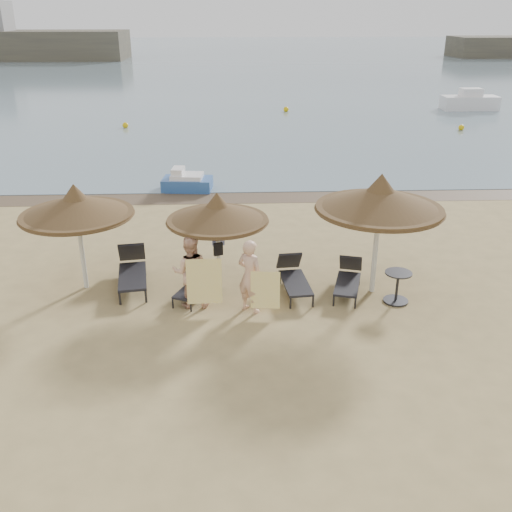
{
  "coord_description": "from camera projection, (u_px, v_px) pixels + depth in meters",
  "views": [
    {
      "loc": [
        0.52,
        -12.16,
        6.82
      ],
      "look_at": [
        1.08,
        1.2,
        1.02
      ],
      "focal_mm": 40.0,
      "sensor_mm": 36.0,
      "label": 1
    }
  ],
  "objects": [
    {
      "name": "person_right",
      "position": [
        250.0,
        271.0,
        13.61
      ],
      "size": [
        1.19,
        1.12,
        2.17
      ],
      "primitive_type": "imported",
      "rotation": [
        0.0,
        0.0,
        2.5
      ],
      "color": "#E3AE8D",
      "rests_on": "ground"
    },
    {
      "name": "towel_left",
      "position": [
        204.0,
        282.0,
        13.66
      ],
      "size": [
        0.85,
        0.05,
        1.19
      ],
      "rotation": [
        0.0,
        0.0,
        0.04
      ],
      "color": "yellow",
      "rests_on": "ground"
    },
    {
      "name": "ground",
      "position": [
        214.0,
        315.0,
        13.84
      ],
      "size": [
        160.0,
        160.0,
        0.0
      ],
      "primitive_type": "plane",
      "color": "tan",
      "rests_on": "ground"
    },
    {
      "name": "bag_patterned",
      "position": [
        218.0,
        238.0,
        14.92
      ],
      "size": [
        0.33,
        0.17,
        0.4
      ],
      "rotation": [
        0.0,
        0.0,
        0.23
      ],
      "color": "silver",
      "rests_on": "ground"
    },
    {
      "name": "person_left",
      "position": [
        190.0,
        266.0,
        13.86
      ],
      "size": [
        0.99,
        0.64,
        2.15
      ],
      "primitive_type": "imported",
      "rotation": [
        0.0,
        0.0,
        3.14
      ],
      "color": "#E3AE8D",
      "rests_on": "ground"
    },
    {
      "name": "side_table",
      "position": [
        397.0,
        288.0,
        14.32
      ],
      "size": [
        0.67,
        0.67,
        0.81
      ],
      "rotation": [
        0.0,
        0.0,
        -0.12
      ],
      "color": "#232326",
      "rests_on": "ground"
    },
    {
      "name": "buoy_right",
      "position": [
        461.0,
        128.0,
        34.85
      ],
      "size": [
        0.35,
        0.35,
        0.35
      ],
      "primitive_type": "sphere",
      "color": "#EEBD08",
      "rests_on": "ground"
    },
    {
      "name": "lounger_far_left",
      "position": [
        132.0,
        269.0,
        15.24
      ],
      "size": [
        1.02,
        2.22,
        0.96
      ],
      "rotation": [
        0.0,
        0.0,
        0.15
      ],
      "color": "#232326",
      "rests_on": "ground"
    },
    {
      "name": "wet_sand_strip",
      "position": [
        220.0,
        198.0,
        22.46
      ],
      "size": [
        200.0,
        1.6,
        0.01
      ],
      "primitive_type": "cube",
      "color": "brown",
      "rests_on": "ground"
    },
    {
      "name": "bag_dark",
      "position": [
        218.0,
        249.0,
        14.68
      ],
      "size": [
        0.25,
        0.16,
        0.34
      ],
      "rotation": [
        0.0,
        0.0,
        0.36
      ],
      "color": "black",
      "rests_on": "ground"
    },
    {
      "name": "buoy_mid",
      "position": [
        286.0,
        109.0,
        41.15
      ],
      "size": [
        0.37,
        0.37,
        0.37
      ],
      "primitive_type": "sphere",
      "color": "#EEBD08",
      "rests_on": "ground"
    },
    {
      "name": "palapa_right",
      "position": [
        380.0,
        199.0,
        14.0
      ],
      "size": [
        3.21,
        3.21,
        3.18
      ],
      "rotation": [
        0.0,
        0.0,
        -0.39
      ],
      "color": "silver",
      "rests_on": "ground"
    },
    {
      "name": "palapa_left",
      "position": [
        76.0,
        206.0,
        14.31
      ],
      "size": [
        2.88,
        2.88,
        2.86
      ],
      "rotation": [
        0.0,
        0.0,
        0.3
      ],
      "color": "silver",
      "rests_on": "ground"
    },
    {
      "name": "lounger_near_left",
      "position": [
        198.0,
        283.0,
        14.71
      ],
      "size": [
        1.16,
        1.74,
        0.75
      ],
      "rotation": [
        0.0,
        0.0,
        -0.4
      ],
      "color": "#232326",
      "rests_on": "ground"
    },
    {
      "name": "pedal_boat",
      "position": [
        187.0,
        182.0,
        23.28
      ],
      "size": [
        2.09,
        1.36,
        0.92
      ],
      "rotation": [
        0.0,
        0.0,
        -0.1
      ],
      "color": "#2B579F",
      "rests_on": "ground"
    },
    {
      "name": "far_shore",
      "position": [
        55.0,
        39.0,
        83.06
      ],
      "size": [
        150.0,
        54.8,
        12.0
      ],
      "color": "brown",
      "rests_on": "ground"
    },
    {
      "name": "palapa_center",
      "position": [
        217.0,
        213.0,
        14.45
      ],
      "size": [
        2.64,
        2.64,
        2.61
      ],
      "rotation": [
        0.0,
        0.0,
        0.39
      ],
      "color": "silver",
      "rests_on": "ground"
    },
    {
      "name": "sea",
      "position": [
        227.0,
        58.0,
        87.17
      ],
      "size": [
        200.0,
        140.0,
        0.03
      ],
      "primitive_type": "cube",
      "color": "slate",
      "rests_on": "ground"
    },
    {
      "name": "lounger_near_right",
      "position": [
        294.0,
        276.0,
        14.94
      ],
      "size": [
        0.82,
        1.95,
        0.85
      ],
      "rotation": [
        0.0,
        0.0,
        0.1
      ],
      "color": "#232326",
      "rests_on": "ground"
    },
    {
      "name": "lounger_far_right",
      "position": [
        348.0,
        278.0,
        14.91
      ],
      "size": [
        1.05,
        1.87,
        0.8
      ],
      "rotation": [
        0.0,
        0.0,
        -0.28
      ],
      "color": "#232326",
      "rests_on": "ground"
    },
    {
      "name": "towel_right",
      "position": [
        265.0,
        290.0,
        13.56
      ],
      "size": [
        0.7,
        0.09,
        0.98
      ],
      "rotation": [
        0.0,
        0.0,
        -0.1
      ],
      "color": "yellow",
      "rests_on": "ground"
    },
    {
      "name": "buoy_left",
      "position": [
        125.0,
        125.0,
        35.51
      ],
      "size": [
        0.36,
        0.36,
        0.36
      ],
      "primitive_type": "sphere",
      "color": "#EEBD08",
      "rests_on": "ground"
    }
  ]
}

